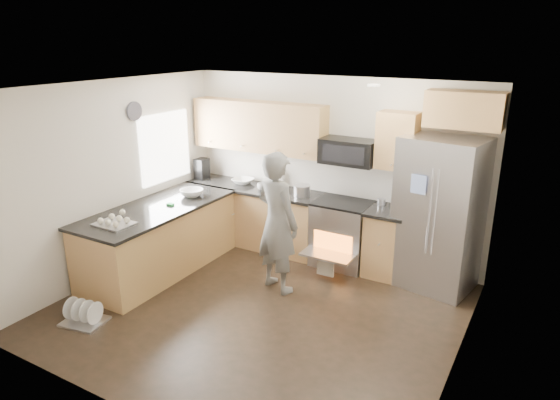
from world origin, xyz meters
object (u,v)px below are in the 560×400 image
Objects in this scene: stove_range at (343,219)px; person at (277,222)px; dish_rack at (84,317)px; refrigerator at (439,214)px.

person is (-0.42, -1.10, 0.23)m from stove_range.
dish_rack is at bearing 69.48° from person.
stove_range is 0.91× the size of refrigerator.
refrigerator reaches higher than person.
stove_range is 3.54m from dish_rack.
person is (-1.71, -1.11, -0.07)m from refrigerator.
stove_range is 3.45× the size of dish_rack.
person is 3.49× the size of dish_rack.
refrigerator is at bearing -128.38° from person.
stove_range is 1.32m from refrigerator.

